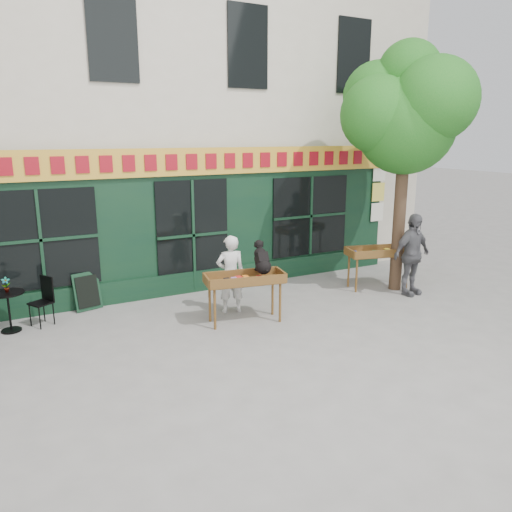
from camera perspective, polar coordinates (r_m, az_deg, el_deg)
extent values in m
plane|color=slate|center=(9.79, -2.11, -7.75)|extent=(80.00, 80.00, 0.00)
cube|color=beige|center=(14.82, -13.01, 18.88)|extent=(14.00, 7.00, 10.00)
cube|color=black|center=(11.51, -7.43, 3.70)|extent=(11.00, 0.16, 3.20)
cube|color=gold|center=(11.24, -7.43, 10.65)|extent=(11.00, 0.06, 0.60)
cube|color=maroon|center=(11.20, -7.36, 10.64)|extent=(9.60, 0.03, 0.34)
cube|color=black|center=(11.73, -7.06, -2.88)|extent=(11.00, 0.10, 0.50)
cube|color=black|center=(11.46, -7.22, 2.39)|extent=(1.70, 0.05, 2.50)
cube|color=black|center=(10.75, -23.40, 1.70)|extent=(2.20, 0.05, 2.00)
cube|color=black|center=(12.88, 6.22, 4.57)|extent=(2.20, 0.05, 2.00)
cube|color=silver|center=(14.21, 13.67, 4.91)|extent=(0.42, 0.02, 0.50)
cube|color=#E5D14C|center=(14.14, 13.80, 7.11)|extent=(0.42, 0.02, 0.50)
cube|color=silver|center=(14.09, 13.93, 9.33)|extent=(0.42, 0.02, 0.50)
cylinder|color=#382619|center=(11.98, 16.08, 4.63)|extent=(0.28, 0.28, 3.60)
sphere|color=#155D16|center=(11.85, 16.74, 14.22)|extent=(2.20, 2.20, 2.20)
sphere|color=#155D16|center=(12.56, 18.22, 15.43)|extent=(1.80, 1.80, 1.80)
sphere|color=#155D16|center=(11.59, 13.89, 15.41)|extent=(1.70, 1.70, 1.70)
sphere|color=#155D16|center=(11.59, 19.80, 16.51)|extent=(1.80, 1.80, 1.80)
sphere|color=#155D16|center=(12.11, 13.81, 17.22)|extent=(1.60, 1.60, 1.60)
sphere|color=#155D16|center=(12.06, 17.13, 19.43)|extent=(1.40, 1.40, 1.40)
cylinder|color=brown|center=(9.40, -4.73, -6.09)|extent=(0.05, 0.05, 0.80)
cylinder|color=brown|center=(9.75, 2.77, -5.33)|extent=(0.05, 0.05, 0.80)
cylinder|color=brown|center=(9.81, -5.31, -5.26)|extent=(0.05, 0.05, 0.80)
cylinder|color=brown|center=(10.14, 1.90, -4.56)|extent=(0.05, 0.05, 0.80)
cube|color=brown|center=(9.63, -1.30, -2.94)|extent=(1.58, 0.84, 0.05)
cube|color=brown|center=(9.34, -0.80, -2.96)|extent=(1.48, 0.31, 0.18)
cube|color=brown|center=(9.87, -1.77, -2.04)|extent=(1.48, 0.31, 0.18)
cube|color=brown|center=(9.61, -1.30, -2.60)|extent=(1.35, 0.63, 0.06)
imported|color=silver|center=(10.19, -2.93, -2.08)|extent=(0.65, 0.49, 1.61)
cylinder|color=brown|center=(11.79, 11.42, -2.20)|extent=(0.05, 0.05, 0.80)
cylinder|color=brown|center=(12.39, 16.87, -1.76)|extent=(0.05, 0.05, 0.80)
cylinder|color=brown|center=(12.18, 10.54, -1.66)|extent=(0.05, 0.05, 0.80)
cylinder|color=brown|center=(12.76, 15.88, -1.25)|extent=(0.05, 0.05, 0.80)
cube|color=brown|center=(12.16, 13.85, 0.20)|extent=(1.60, 0.93, 0.05)
cube|color=brown|center=(11.90, 14.51, 0.26)|extent=(1.47, 0.40, 0.18)
cube|color=brown|center=(12.40, 13.25, 0.86)|extent=(1.47, 0.40, 0.18)
cube|color=brown|center=(12.15, 13.86, 0.47)|extent=(1.36, 0.70, 0.06)
imported|color=#515156|center=(11.81, 17.37, 0.15)|extent=(1.14, 0.57, 1.87)
cylinder|color=black|center=(10.47, -26.15, -7.62)|extent=(0.36, 0.36, 0.03)
cylinder|color=black|center=(10.36, -26.36, -5.76)|extent=(0.04, 0.04, 0.72)
cylinder|color=black|center=(10.25, -26.58, -3.81)|extent=(0.60, 0.60, 0.03)
cube|color=black|center=(10.40, -23.39, -4.97)|extent=(0.49, 0.49, 0.03)
cube|color=black|center=(10.42, -22.75, -3.43)|extent=(0.20, 0.33, 0.50)
cylinder|color=black|center=(10.51, -24.41, -6.20)|extent=(0.02, 0.02, 0.44)
cylinder|color=black|center=(10.27, -23.48, -6.55)|extent=(0.02, 0.02, 0.44)
cylinder|color=black|center=(10.67, -23.07, -5.78)|extent=(0.02, 0.02, 0.44)
cylinder|color=black|center=(10.43, -22.12, -6.12)|extent=(0.02, 0.02, 0.44)
imported|color=gray|center=(10.21, -26.67, -2.96)|extent=(0.15, 0.10, 0.29)
cube|color=black|center=(10.99, -18.72, -3.84)|extent=(0.59, 0.31, 0.79)
cube|color=black|center=(10.98, -18.70, -3.87)|extent=(0.49, 0.27, 0.65)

